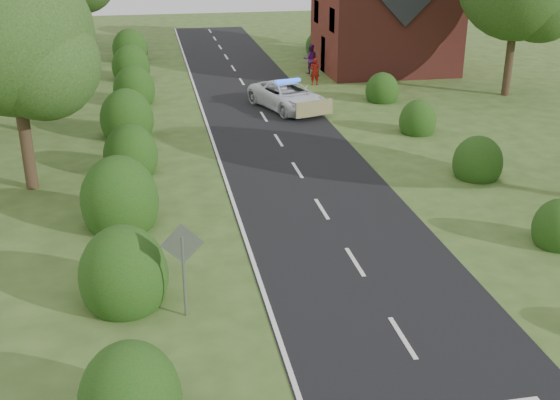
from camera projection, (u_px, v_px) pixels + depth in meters
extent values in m
plane|color=#3B5422|center=(402.00, 338.00, 16.71)|extent=(120.00, 120.00, 0.00)
cube|color=black|center=(283.00, 147.00, 30.34)|extent=(6.00, 70.00, 0.02)
cube|color=white|center=(403.00, 337.00, 16.70)|extent=(0.12, 1.80, 0.01)
cube|color=white|center=(355.00, 262.00, 20.33)|extent=(0.12, 1.80, 0.01)
cube|color=white|center=(322.00, 209.00, 23.97)|extent=(0.12, 1.80, 0.01)
cube|color=white|center=(297.00, 170.00, 27.61)|extent=(0.12, 1.80, 0.01)
cube|color=white|center=(279.00, 140.00, 31.25)|extent=(0.12, 1.80, 0.01)
cube|color=white|center=(264.00, 117.00, 34.88)|extent=(0.12, 1.80, 0.01)
cube|color=white|center=(252.00, 97.00, 38.52)|extent=(0.12, 1.80, 0.01)
cube|color=white|center=(242.00, 82.00, 42.16)|extent=(0.12, 1.80, 0.01)
cube|color=white|center=(233.00, 68.00, 45.80)|extent=(0.12, 1.80, 0.01)
cube|color=white|center=(226.00, 57.00, 49.43)|extent=(0.12, 1.80, 0.01)
cube|color=white|center=(220.00, 47.00, 53.07)|extent=(0.12, 1.80, 0.01)
cube|color=white|center=(215.00, 38.00, 56.71)|extent=(0.12, 1.80, 0.01)
cube|color=white|center=(210.00, 31.00, 60.34)|extent=(0.12, 1.80, 0.01)
cube|color=white|center=(216.00, 151.00, 29.84)|extent=(0.12, 70.00, 0.01)
ellipsoid|color=#134712|center=(131.00, 400.00, 13.55)|extent=(2.00, 2.10, 2.40)
ellipsoid|color=#134712|center=(124.00, 276.00, 18.03)|extent=(2.30, 2.41, 2.70)
ellipsoid|color=#134712|center=(120.00, 201.00, 22.51)|extent=(2.50, 2.62, 3.00)
ellipsoid|color=#134712|center=(131.00, 156.00, 27.16)|extent=(2.10, 2.20, 2.50)
ellipsoid|color=#134712|center=(127.00, 119.00, 31.64)|extent=(2.40, 2.52, 2.80)
ellipsoid|color=#134712|center=(134.00, 90.00, 37.17)|extent=(2.20, 2.31, 2.60)
ellipsoid|color=#134712|center=(131.00, 67.00, 42.58)|extent=(2.30, 2.41, 2.70)
ellipsoid|color=#134712|center=(130.00, 49.00, 48.01)|extent=(2.40, 2.52, 2.80)
ellipsoid|color=#134712|center=(559.00, 229.00, 21.25)|extent=(1.60, 1.68, 1.90)
ellipsoid|color=#134712|center=(478.00, 163.00, 26.72)|extent=(1.90, 2.00, 2.10)
ellipsoid|color=#134712|center=(418.00, 121.00, 32.17)|extent=(1.70, 1.78, 2.00)
ellipsoid|color=#134712|center=(382.00, 91.00, 37.68)|extent=(1.80, 1.89, 2.00)
ellipsoid|color=#134712|center=(317.00, 46.00, 50.37)|extent=(1.70, 1.78, 2.00)
cylinder|color=#332316|center=(25.00, 136.00, 25.14)|extent=(0.44, 0.44, 3.96)
sphere|color=#1A3E11|center=(11.00, 35.00, 23.78)|extent=(5.60, 5.60, 5.60)
sphere|color=#48672A|center=(42.00, 63.00, 23.78)|extent=(3.92, 3.92, 3.92)
cylinder|color=#332316|center=(17.00, 90.00, 32.20)|extent=(0.44, 0.44, 3.74)
sphere|color=#1A3E11|center=(6.00, 14.00, 30.91)|extent=(5.60, 5.60, 5.60)
sphere|color=#48672A|center=(30.00, 35.00, 30.89)|extent=(3.92, 3.92, 3.92)
cylinder|color=#332316|center=(15.00, 43.00, 40.82)|extent=(0.44, 0.44, 4.84)
cylinder|color=#332316|center=(74.00, 23.00, 50.47)|extent=(0.44, 0.44, 4.18)
cylinder|color=#332316|center=(510.00, 55.00, 38.30)|extent=(0.44, 0.44, 4.40)
sphere|color=#48672A|center=(542.00, 0.00, 36.77)|extent=(4.48, 4.48, 4.48)
cylinder|color=#332316|center=(343.00, 21.00, 52.07)|extent=(0.44, 0.44, 3.96)
cylinder|color=gray|center=(184.00, 277.00, 17.25)|extent=(0.08, 0.08, 2.20)
cube|color=gray|center=(182.00, 244.00, 16.90)|extent=(1.06, 0.04, 1.06)
cube|color=brown|center=(384.00, 26.00, 44.59)|extent=(8.00, 7.00, 5.50)
imported|color=white|center=(288.00, 96.00, 36.00)|extent=(3.87, 5.55, 1.41)
cube|color=yellow|center=(314.00, 108.00, 33.97)|extent=(2.00, 0.75, 0.77)
cube|color=blue|center=(288.00, 81.00, 35.70)|extent=(1.41, 0.73, 0.14)
imported|color=maroon|center=(315.00, 72.00, 41.10)|extent=(0.58, 0.38, 1.59)
imported|color=#5E1D6A|center=(310.00, 59.00, 44.05)|extent=(0.96, 0.79, 1.83)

